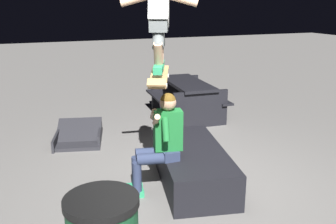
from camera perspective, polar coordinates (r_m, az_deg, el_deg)
The scene contains 7 objects.
ground_plane at distance 4.97m, azimuth 3.28°, elevation -11.67°, with size 40.00×40.00×0.00m, color slate.
ledge_box_main at distance 5.11m, azimuth 3.62°, elevation -7.97°, with size 1.85×0.83×0.46m, color black.
person_sitting_on_ledge at distance 4.62m, azimuth -1.28°, elevation -4.17°, with size 0.59×0.78×1.29m.
skateboard at distance 4.38m, azimuth -1.37°, elevation 5.45°, with size 1.01×0.59×0.14m.
skater_airborne at distance 4.36m, azimuth -1.39°, elevation 14.50°, with size 0.63×0.84×1.12m.
kicker_ramp at distance 6.70m, azimuth -13.43°, elevation -3.87°, with size 1.10×1.00×0.40m.
picnic_table_back at distance 7.85m, azimuth 2.88°, elevation 2.85°, with size 1.79×1.46×0.75m.
Camera 1 is at (-3.96, 1.88, 2.34)m, focal length 39.98 mm.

